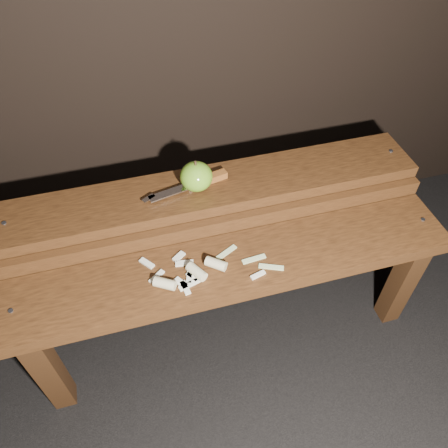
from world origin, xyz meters
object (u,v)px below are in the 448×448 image
object	(u,v)px
bench_front_tier	(236,280)
bench_rear_tier	(214,207)
knife	(199,182)
apple	(196,176)

from	to	relation	value
bench_front_tier	bench_rear_tier	bearing A→B (deg)	90.00
bench_front_tier	knife	distance (m)	0.29
knife	apple	bearing A→B (deg)	-138.60
apple	knife	world-z (taller)	apple
bench_front_tier	apple	size ratio (longest dim) A/B	12.88
bench_front_tier	bench_rear_tier	distance (m)	0.23
bench_rear_tier	knife	bearing A→B (deg)	162.29
bench_rear_tier	apple	xyz separation A→B (m)	(-0.05, 0.00, 0.13)
bench_front_tier	knife	bearing A→B (deg)	99.24
bench_front_tier	knife	xyz separation A→B (m)	(-0.04, 0.24, 0.16)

